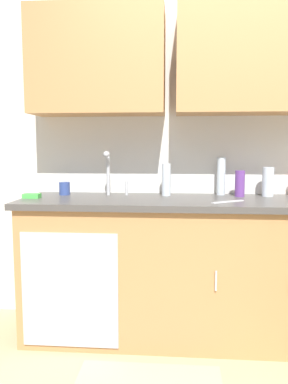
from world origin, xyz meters
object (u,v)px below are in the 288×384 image
at_px(bottle_soap, 221,176).
at_px(knife_on_counter, 228,202).
at_px(sponge, 32,196).
at_px(bottle_water_short, 166,180).
at_px(cup_by_sink, 65,189).
at_px(bottle_dish_liquid, 268,182).
at_px(sink, 110,200).
at_px(bottle_cleaner_spray, 240,184).

xyz_separation_m(bottle_soap, knife_on_counter, (0.00, -0.36, -0.13)).
relative_size(bottle_soap, sponge, 2.43).
distance_m(bottle_water_short, cup_by_sink, 0.73).
xyz_separation_m(bottle_dish_liquid, bottle_water_short, (-0.70, -0.02, 0.01)).
bearing_deg(bottle_soap, sink, -163.54).
distance_m(bottle_soap, cup_by_sink, 1.12).
distance_m(bottle_dish_liquid, bottle_soap, 0.32).
xyz_separation_m(bottle_water_short, knife_on_counter, (0.39, -0.29, -0.11)).
relative_size(sink, cup_by_sink, 5.50).
height_order(sink, bottle_soap, sink).
relative_size(bottle_water_short, knife_on_counter, 0.94).
height_order(bottle_cleaner_spray, bottle_soap, bottle_soap).
distance_m(bottle_cleaner_spray, sponge, 1.41).
relative_size(cup_by_sink, knife_on_counter, 0.38).
bearing_deg(bottle_cleaner_spray, bottle_soap, 144.01).
bearing_deg(bottle_dish_liquid, knife_on_counter, -135.18).
bearing_deg(bottle_soap, bottle_water_short, -168.54).
xyz_separation_m(bottle_cleaner_spray, bottle_soap, (-0.12, 0.09, 0.04)).
distance_m(bottle_cleaner_spray, bottle_water_short, 0.51).
distance_m(bottle_water_short, sponge, 0.92).
relative_size(sink, sponge, 4.55).
xyz_separation_m(bottle_soap, cup_by_sink, (-1.11, -0.09, -0.09)).
relative_size(bottle_cleaner_spray, bottle_water_short, 0.80).
height_order(bottle_cleaner_spray, sponge, bottle_cleaner_spray).
bearing_deg(knife_on_counter, sink, -44.37).
relative_size(bottle_cleaner_spray, cup_by_sink, 1.97).
bearing_deg(bottle_soap, bottle_cleaner_spray, -35.99).
bearing_deg(bottle_dish_liquid, sponge, -172.04).
distance_m(cup_by_sink, sponge, 0.25).
xyz_separation_m(bottle_water_short, bottle_soap, (0.39, 0.08, 0.02)).
bearing_deg(bottle_dish_liquid, bottle_soap, 169.71).
relative_size(bottle_dish_liquid, bottle_cleaner_spray, 1.12).
xyz_separation_m(sink, cup_by_sink, (-0.35, 0.13, 0.06)).
bearing_deg(cup_by_sink, bottle_cleaner_spray, 0.31).
height_order(sink, cup_by_sink, sink).
distance_m(bottle_water_short, bottle_soap, 0.39).
height_order(bottle_cleaner_spray, bottle_water_short, bottle_water_short).
bearing_deg(knife_on_counter, bottle_dish_liquid, -169.05).
bearing_deg(sponge, bottle_water_short, 12.69).
distance_m(bottle_dish_liquid, knife_on_counter, 0.45).
height_order(bottle_water_short, knife_on_counter, bottle_water_short).
distance_m(sink, bottle_soap, 0.80).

